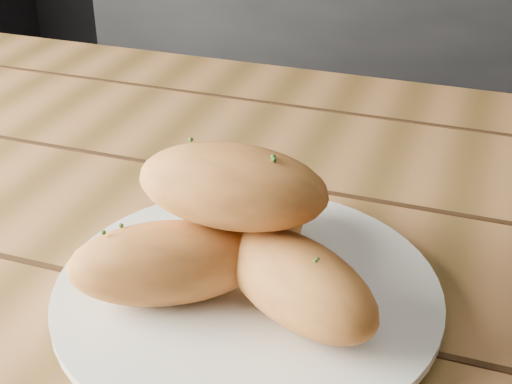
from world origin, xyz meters
name	(u,v)px	position (x,y,z in m)	size (l,w,h in m)	color
table	(480,370)	(-0.48, 0.50, 0.66)	(1.65, 0.87, 0.75)	#976338
plate	(247,294)	(-0.66, 0.41, 0.76)	(0.30, 0.30, 0.02)	silver
bread_rolls	(239,237)	(-0.67, 0.40, 0.81)	(0.25, 0.22, 0.12)	#C77837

